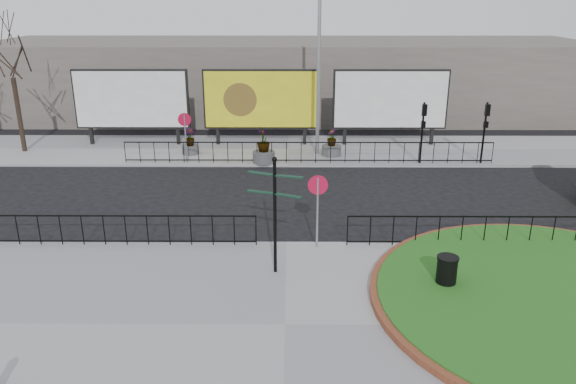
{
  "coord_description": "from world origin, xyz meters",
  "views": [
    {
      "loc": [
        0.15,
        -17.21,
        7.98
      ],
      "look_at": [
        0.04,
        1.75,
        1.28
      ],
      "focal_mm": 35.0,
      "sensor_mm": 36.0,
      "label": 1
    }
  ],
  "objects_px": {
    "lamp_post": "(319,62)",
    "planter_b": "(264,151)",
    "planter_a": "(190,145)",
    "billboard_mid": "(261,100)",
    "planter_c": "(332,147)",
    "litter_bin": "(447,273)",
    "fingerpost_sign": "(275,204)"
  },
  "relations": [
    {
      "from": "planter_c",
      "to": "lamp_post",
      "type": "bearing_deg",
      "value": 160.74
    },
    {
      "from": "fingerpost_sign",
      "to": "planter_a",
      "type": "distance_m",
      "value": 14.06
    },
    {
      "from": "lamp_post",
      "to": "billboard_mid",
      "type": "bearing_deg",
      "value": 146.75
    },
    {
      "from": "billboard_mid",
      "to": "fingerpost_sign",
      "type": "bearing_deg",
      "value": -85.52
    },
    {
      "from": "lamp_post",
      "to": "planter_c",
      "type": "height_order",
      "value": "lamp_post"
    },
    {
      "from": "planter_c",
      "to": "planter_a",
      "type": "bearing_deg",
      "value": 178.19
    },
    {
      "from": "fingerpost_sign",
      "to": "lamp_post",
      "type": "bearing_deg",
      "value": 106.08
    },
    {
      "from": "billboard_mid",
      "to": "planter_b",
      "type": "height_order",
      "value": "billboard_mid"
    },
    {
      "from": "lamp_post",
      "to": "planter_b",
      "type": "distance_m",
      "value": 5.17
    },
    {
      "from": "planter_c",
      "to": "planter_b",
      "type": "bearing_deg",
      "value": -158.54
    },
    {
      "from": "litter_bin",
      "to": "planter_c",
      "type": "bearing_deg",
      "value": 99.27
    },
    {
      "from": "billboard_mid",
      "to": "planter_c",
      "type": "distance_m",
      "value": 4.79
    },
    {
      "from": "lamp_post",
      "to": "planter_a",
      "type": "bearing_deg",
      "value": -179.82
    },
    {
      "from": "litter_bin",
      "to": "planter_c",
      "type": "height_order",
      "value": "planter_c"
    },
    {
      "from": "lamp_post",
      "to": "fingerpost_sign",
      "type": "distance_m",
      "value": 13.51
    },
    {
      "from": "billboard_mid",
      "to": "planter_c",
      "type": "height_order",
      "value": "billboard_mid"
    },
    {
      "from": "billboard_mid",
      "to": "litter_bin",
      "type": "xyz_separation_m",
      "value": [
        6.0,
        -16.15,
        -1.97
      ]
    },
    {
      "from": "litter_bin",
      "to": "planter_a",
      "type": "xyz_separation_m",
      "value": [
        -9.59,
        14.16,
        -0.01
      ]
    },
    {
      "from": "lamp_post",
      "to": "planter_b",
      "type": "relative_size",
      "value": 5.55
    },
    {
      "from": "lamp_post",
      "to": "planter_c",
      "type": "distance_m",
      "value": 4.32
    },
    {
      "from": "lamp_post",
      "to": "planter_a",
      "type": "xyz_separation_m",
      "value": [
        -6.6,
        -0.02,
        -4.21
      ]
    },
    {
      "from": "billboard_mid",
      "to": "planter_a",
      "type": "relative_size",
      "value": 4.61
    },
    {
      "from": "billboard_mid",
      "to": "planter_c",
      "type": "xyz_separation_m",
      "value": [
        3.73,
        -2.22,
        -2.02
      ]
    },
    {
      "from": "planter_c",
      "to": "fingerpost_sign",
      "type": "bearing_deg",
      "value": -101.17
    },
    {
      "from": "litter_bin",
      "to": "planter_b",
      "type": "height_order",
      "value": "planter_b"
    },
    {
      "from": "billboard_mid",
      "to": "litter_bin",
      "type": "distance_m",
      "value": 17.34
    },
    {
      "from": "planter_b",
      "to": "planter_a",
      "type": "bearing_deg",
      "value": 157.92
    },
    {
      "from": "litter_bin",
      "to": "planter_c",
      "type": "xyz_separation_m",
      "value": [
        -2.27,
        13.92,
        -0.05
      ]
    },
    {
      "from": "litter_bin",
      "to": "planter_c",
      "type": "relative_size",
      "value": 0.73
    },
    {
      "from": "fingerpost_sign",
      "to": "planter_a",
      "type": "relative_size",
      "value": 2.66
    },
    {
      "from": "lamp_post",
      "to": "planter_b",
      "type": "xyz_separation_m",
      "value": [
        -2.71,
        -1.6,
        -4.1
      ]
    },
    {
      "from": "planter_b",
      "to": "fingerpost_sign",
      "type": "bearing_deg",
      "value": -85.62
    }
  ]
}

